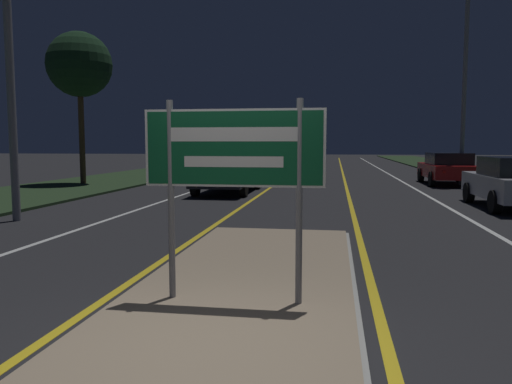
% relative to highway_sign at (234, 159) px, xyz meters
% --- Properties ---
extents(ground_plane, '(160.00, 160.00, 0.00)m').
position_rel_highway_sign_xyz_m(ground_plane, '(0.00, -1.21, -1.62)').
color(ground_plane, '#232326').
extents(median_island, '(2.68, 9.22, 0.10)m').
position_rel_highway_sign_xyz_m(median_island, '(0.00, 0.00, -1.58)').
color(median_island, '#999993').
rests_on(median_island, ground_plane).
extents(verge_left, '(5.00, 100.00, 0.08)m').
position_rel_highway_sign_xyz_m(verge_left, '(-9.50, 18.79, -1.58)').
color(verge_left, '#23381E').
rests_on(verge_left, ground_plane).
extents(centre_line_yellow_left, '(0.12, 70.00, 0.01)m').
position_rel_highway_sign_xyz_m(centre_line_yellow_left, '(-1.53, 23.79, -1.62)').
color(centre_line_yellow_left, gold).
rests_on(centre_line_yellow_left, ground_plane).
extents(centre_line_yellow_right, '(0.12, 70.00, 0.01)m').
position_rel_highway_sign_xyz_m(centre_line_yellow_right, '(1.53, 23.79, -1.62)').
color(centre_line_yellow_right, gold).
rests_on(centre_line_yellow_right, ground_plane).
extents(lane_line_white_left, '(0.12, 70.00, 0.01)m').
position_rel_highway_sign_xyz_m(lane_line_white_left, '(-4.20, 23.79, -1.62)').
color(lane_line_white_left, silver).
rests_on(lane_line_white_left, ground_plane).
extents(lane_line_white_right, '(0.12, 70.00, 0.01)m').
position_rel_highway_sign_xyz_m(lane_line_white_right, '(4.20, 23.79, -1.62)').
color(lane_line_white_right, silver).
rests_on(lane_line_white_right, ground_plane).
extents(edge_line_white_left, '(0.10, 70.00, 0.01)m').
position_rel_highway_sign_xyz_m(edge_line_white_left, '(-7.20, 23.79, -1.62)').
color(edge_line_white_left, silver).
rests_on(edge_line_white_left, ground_plane).
extents(edge_line_white_right, '(0.10, 70.00, 0.01)m').
position_rel_highway_sign_xyz_m(edge_line_white_right, '(7.20, 23.79, -1.62)').
color(edge_line_white_right, silver).
rests_on(edge_line_white_right, ground_plane).
extents(highway_sign, '(1.92, 0.07, 2.14)m').
position_rel_highway_sign_xyz_m(highway_sign, '(0.00, 0.00, 0.00)').
color(highway_sign, gray).
rests_on(highway_sign, median_island).
extents(streetlight_right_near, '(0.54, 0.54, 9.11)m').
position_rel_highway_sign_xyz_m(streetlight_right_near, '(6.44, 17.48, 4.32)').
color(streetlight_right_near, gray).
rests_on(streetlight_right_near, ground_plane).
extents(car_receding_1, '(1.93, 4.47, 1.39)m').
position_rel_highway_sign_xyz_m(car_receding_1, '(5.89, 17.63, -0.88)').
color(car_receding_1, maroon).
rests_on(car_receding_1, ground_plane).
extents(car_approaching_0, '(1.90, 4.81, 1.39)m').
position_rel_highway_sign_xyz_m(car_approaching_0, '(-2.79, 12.73, -0.88)').
color(car_approaching_0, black).
rests_on(car_approaching_0, ground_plane).
extents(roadside_palm_left, '(2.72, 2.72, 6.40)m').
position_rel_highway_sign_xyz_m(roadside_palm_left, '(-9.68, 14.89, 3.46)').
color(roadside_palm_left, '#4C3823').
rests_on(roadside_palm_left, verge_left).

